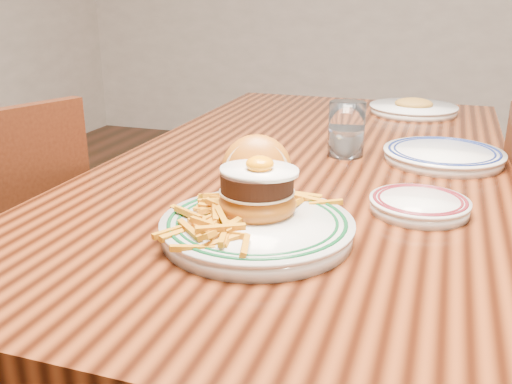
% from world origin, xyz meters
% --- Properties ---
extents(table, '(0.85, 1.60, 0.75)m').
position_xyz_m(table, '(0.00, 0.00, 0.66)').
color(table, black).
rests_on(table, floor).
extents(main_plate, '(0.30, 0.31, 0.14)m').
position_xyz_m(main_plate, '(0.02, -0.42, 0.79)').
color(main_plate, silver).
rests_on(main_plate, table).
extents(side_plate, '(0.17, 0.18, 0.03)m').
position_xyz_m(side_plate, '(0.25, -0.25, 0.77)').
color(side_plate, silver).
rests_on(side_plate, table).
extents(rear_plate, '(0.26, 0.26, 0.03)m').
position_xyz_m(rear_plate, '(0.28, 0.09, 0.77)').
color(rear_plate, silver).
rests_on(rear_plate, table).
extents(water_glass, '(0.08, 0.08, 0.12)m').
position_xyz_m(water_glass, '(0.07, 0.07, 0.80)').
color(water_glass, white).
rests_on(water_glass, table).
extents(far_plate, '(0.26, 0.26, 0.05)m').
position_xyz_m(far_plate, '(0.18, 0.60, 0.77)').
color(far_plate, silver).
rests_on(far_plate, table).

